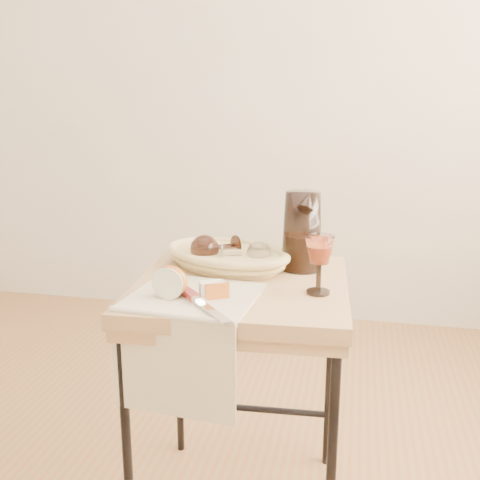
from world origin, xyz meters
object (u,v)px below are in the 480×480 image
(pitcher, at_px, (302,231))
(side_table, at_px, (241,401))
(bread_basket, at_px, (227,258))
(goblet_lying_b, at_px, (243,254))
(tea_towel, at_px, (194,296))
(apple_half, at_px, (171,281))
(wine_goblet, at_px, (319,265))
(goblet_lying_a, at_px, (218,247))
(table_knife, at_px, (200,301))

(pitcher, bearing_deg, side_table, -114.53)
(bread_basket, relative_size, goblet_lying_b, 2.94)
(tea_towel, distance_m, bread_basket, 0.27)
(apple_half, bearing_deg, wine_goblet, 21.06)
(wine_goblet, bearing_deg, tea_towel, -162.65)
(tea_towel, xyz_separation_m, goblet_lying_a, (-0.01, 0.28, 0.05))
(side_table, distance_m, table_knife, 0.43)
(table_knife, bearing_deg, tea_towel, 167.68)
(side_table, distance_m, apple_half, 0.46)
(apple_half, height_order, table_knife, apple_half)
(goblet_lying_a, relative_size, apple_half, 1.59)
(bread_basket, relative_size, apple_half, 4.01)
(table_knife, bearing_deg, wine_goblet, 78.77)
(side_table, height_order, bread_basket, bread_basket)
(goblet_lying_b, distance_m, apple_half, 0.29)
(apple_half, bearing_deg, tea_towel, 24.94)
(side_table, xyz_separation_m, apple_half, (-0.14, -0.16, 0.40))
(bread_basket, bearing_deg, table_knife, -66.74)
(tea_towel, relative_size, bread_basket, 0.88)
(side_table, distance_m, bread_basket, 0.41)
(bread_basket, relative_size, table_knife, 1.37)
(side_table, height_order, goblet_lying_a, goblet_lying_a)
(goblet_lying_b, bearing_deg, tea_towel, -122.63)
(bread_basket, bearing_deg, goblet_lying_a, 174.62)
(table_knife, bearing_deg, apple_half, -156.99)
(table_knife, bearing_deg, goblet_lying_b, 131.08)
(tea_towel, height_order, goblet_lying_b, goblet_lying_b)
(bread_basket, distance_m, pitcher, 0.23)
(side_table, height_order, apple_half, apple_half)
(pitcher, bearing_deg, bread_basket, -152.79)
(side_table, relative_size, apple_half, 8.29)
(side_table, xyz_separation_m, pitcher, (0.14, 0.15, 0.47))
(goblet_lying_b, bearing_deg, apple_half, -131.09)
(goblet_lying_a, relative_size, table_knife, 0.54)
(apple_half, distance_m, table_knife, 0.10)
(bread_basket, bearing_deg, wine_goblet, -10.64)
(side_table, bearing_deg, bread_basket, 119.49)
(side_table, relative_size, tea_towel, 2.34)
(goblet_lying_a, height_order, table_knife, goblet_lying_a)
(pitcher, height_order, apple_half, pitcher)
(tea_towel, distance_m, pitcher, 0.39)
(tea_towel, distance_m, table_knife, 0.07)
(side_table, height_order, pitcher, pitcher)
(goblet_lying_b, bearing_deg, wine_goblet, -49.68)
(goblet_lying_b, relative_size, table_knife, 0.46)
(side_table, bearing_deg, apple_half, -130.59)
(bread_basket, height_order, wine_goblet, wine_goblet)
(bread_basket, bearing_deg, apple_half, -83.30)
(side_table, bearing_deg, table_knife, -105.22)
(goblet_lying_a, bearing_deg, side_table, 83.28)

